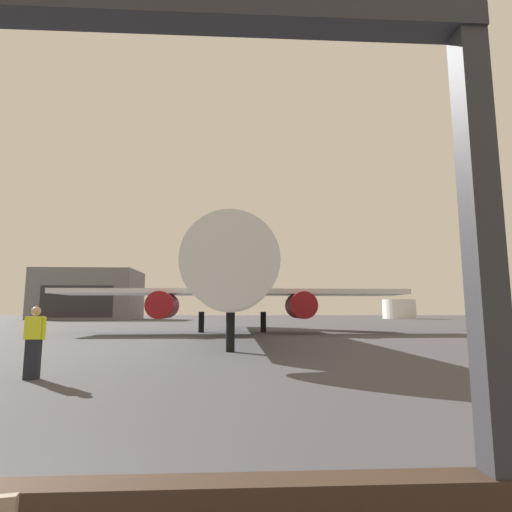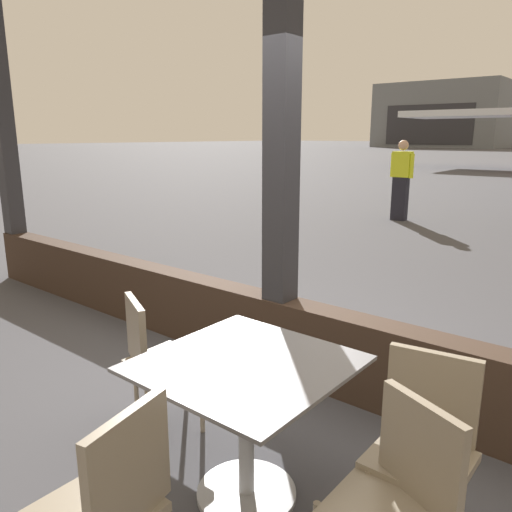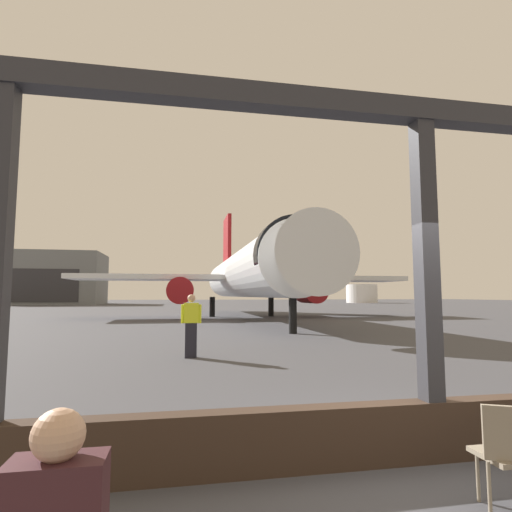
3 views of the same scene
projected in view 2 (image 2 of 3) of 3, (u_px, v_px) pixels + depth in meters
name	position (u px, v px, depth m)	size (l,w,h in m)	color
window_frame	(281.00, 196.00, 3.70)	(8.77, 0.24, 3.91)	#38281E
dining_table	(246.00, 410.00, 2.51)	(0.94, 0.94, 0.76)	slate
cafe_chair_window_left	(154.00, 352.00, 3.11)	(0.51, 0.51, 0.87)	gray
cafe_chair_window_right	(398.00, 492.00, 1.89)	(0.50, 0.50, 0.87)	gray
cafe_chair_aisle_left	(425.00, 436.00, 2.20)	(0.44, 0.44, 0.91)	gray
cafe_chair_aisle_right	(111.00, 500.00, 1.80)	(0.46, 0.46, 0.93)	gray
ground_crew_worker	(401.00, 179.00, 10.93)	(0.56, 0.22, 1.74)	black
distant_hangar	(444.00, 116.00, 79.08)	(18.80, 13.22, 9.72)	slate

